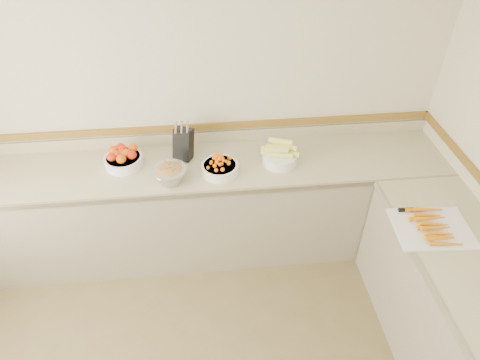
{
  "coord_description": "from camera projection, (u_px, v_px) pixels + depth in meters",
  "views": [
    {
      "loc": [
        0.11,
        -0.95,
        2.91
      ],
      "look_at": [
        0.35,
        1.35,
        1.0
      ],
      "focal_mm": 32.0,
      "sensor_mm": 36.0,
      "label": 1
    }
  ],
  "objects": [
    {
      "name": "knife_block",
      "position": [
        183.0,
        143.0,
        3.29
      ],
      "size": [
        0.19,
        0.2,
        0.33
      ],
      "color": "black",
      "rests_on": "counter_back"
    },
    {
      "name": "back_wall",
      "position": [
        186.0,
        99.0,
        3.28
      ],
      "size": [
        4.0,
        0.0,
        4.0
      ],
      "primitive_type": "plane",
      "rotation": [
        1.57,
        0.0,
        0.0
      ],
      "color": "beige",
      "rests_on": "ground_plane"
    },
    {
      "name": "rhubarb_bowl",
      "position": [
        170.0,
        174.0,
        3.09
      ],
      "size": [
        0.26,
        0.26,
        0.15
      ],
      "color": "#B2B2BA",
      "rests_on": "counter_back"
    },
    {
      "name": "counter_back",
      "position": [
        194.0,
        208.0,
        3.57
      ],
      "size": [
        4.0,
        0.65,
        1.08
      ],
      "color": "#BBB288",
      "rests_on": "ground_plane"
    },
    {
      "name": "cutting_board",
      "position": [
        432.0,
        227.0,
        2.76
      ],
      "size": [
        0.51,
        0.41,
        0.07
      ],
      "color": "white",
      "rests_on": "counter_right"
    },
    {
      "name": "corn_bowl",
      "position": [
        280.0,
        155.0,
        3.28
      ],
      "size": [
        0.3,
        0.27,
        0.2
      ],
      "color": "white",
      "rests_on": "counter_back"
    },
    {
      "name": "cherry_tomato_bowl",
      "position": [
        220.0,
        167.0,
        3.2
      ],
      "size": [
        0.28,
        0.28,
        0.15
      ],
      "color": "white",
      "rests_on": "counter_back"
    },
    {
      "name": "tomato_bowl",
      "position": [
        123.0,
        158.0,
        3.26
      ],
      "size": [
        0.29,
        0.29,
        0.14
      ],
      "color": "white",
      "rests_on": "counter_back"
    },
    {
      "name": "dishwasher",
      "position": [
        476.0,
        350.0,
        2.62
      ],
      "size": [
        0.63,
        0.6,
        0.84
      ],
      "color": "white",
      "rests_on": "ground_plane"
    }
  ]
}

